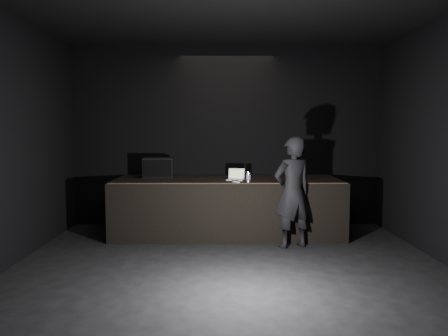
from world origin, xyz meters
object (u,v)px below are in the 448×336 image
stage_monitor (158,168)px  person (292,192)px  stage_riser (227,206)px  laptop (236,177)px  beer_can (248,177)px

stage_monitor → person: (2.29, -1.18, -0.30)m
stage_riser → person: size_ratio=2.26×
stage_riser → laptop: bearing=-52.1°
laptop → person: bearing=-28.1°
stage_monitor → beer_can: size_ratio=3.12×
stage_riser → laptop: laptop is taller
laptop → person: person is taller
beer_can → stage_monitor: bearing=152.9°
stage_riser → stage_monitor: bearing=169.8°
stage_riser → stage_monitor: 1.46m
person → beer_can: bearing=-48.8°
person → laptop: bearing=-62.3°
laptop → beer_can: laptop is taller
stage_monitor → beer_can: (1.61, -0.82, -0.09)m
beer_can → person: person is taller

